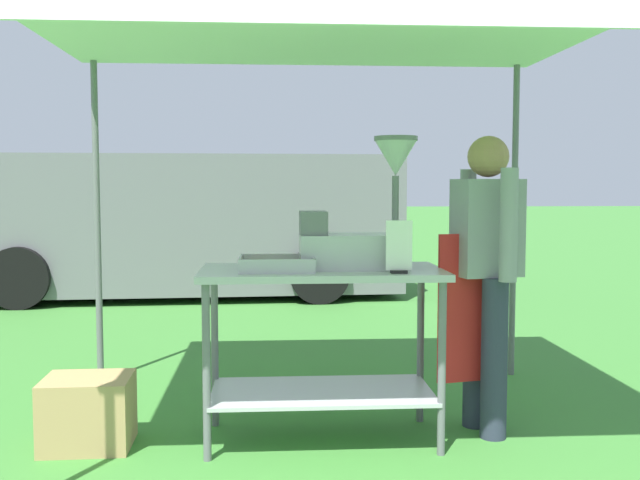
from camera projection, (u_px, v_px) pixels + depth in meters
ground_plane at (272, 294)px, 9.02m from camera, size 70.00×70.00×0.00m
stall_canopy at (321, 32)px, 3.84m from camera, size 3.08×2.39×2.22m
donut_cart at (323, 316)px, 3.85m from camera, size 1.26×0.63×0.91m
donut_tray at (276, 266)px, 3.76m from camera, size 0.38×0.31×0.07m
donut_fryer at (361, 227)px, 3.83m from camera, size 0.61×0.28×0.69m
menu_sign at (400, 251)px, 3.63m from camera, size 0.13×0.05×0.26m
vendor at (486, 268)px, 3.96m from camera, size 0.47×0.54×1.61m
supply_crate at (89, 412)px, 3.78m from camera, size 0.45×0.37×0.36m
van_grey at (178, 223)px, 9.04m from camera, size 5.37×2.29×1.69m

